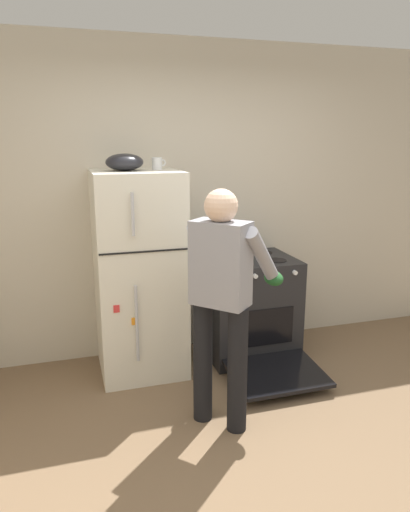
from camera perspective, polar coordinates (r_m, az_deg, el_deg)
name	(u,v)px	position (r m, az deg, el deg)	size (l,w,h in m)	color
ground	(271,479)	(3.02, 7.94, -24.99)	(8.00, 8.00, 0.00)	brown
kitchen_wall_back	(184,201)	(4.23, -2.57, 6.60)	(6.00, 0.10, 2.70)	beige
refrigerator	(139,274)	(3.88, -7.94, -2.14)	(0.68, 0.72, 1.65)	silver
stove_range	(250,308)	(4.23, 5.39, -6.25)	(0.76, 1.21, 0.89)	black
person_cook	(223,288)	(3.06, 2.19, -3.91)	(0.69, 0.71, 1.60)	black
red_pot	(235,253)	(3.99, 3.61, 0.31)	(0.33, 0.23, 0.12)	#19479E
coffee_mug	(157,163)	(3.81, -5.75, 11.01)	(0.11, 0.08, 0.10)	silver
mixing_bowl	(125,162)	(3.72, -9.65, 11.06)	(0.29, 0.29, 0.13)	black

